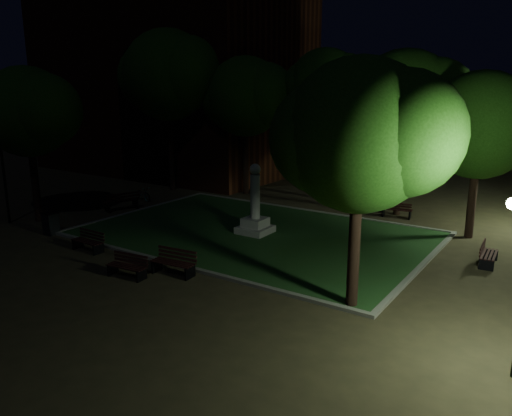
% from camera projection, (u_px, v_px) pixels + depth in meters
% --- Properties ---
extents(ground, '(80.00, 80.00, 0.00)m').
position_uv_depth(ground, '(229.00, 246.00, 21.31)').
color(ground, '#3D3521').
extents(lawn, '(15.00, 10.00, 0.08)m').
position_uv_depth(lawn, '(255.00, 233.00, 22.91)').
color(lawn, '#234B1E').
rests_on(lawn, ground).
extents(lawn_kerb, '(15.40, 10.40, 0.12)m').
position_uv_depth(lawn_kerb, '(255.00, 233.00, 22.90)').
color(lawn_kerb, slate).
rests_on(lawn_kerb, ground).
extents(monument, '(1.40, 1.40, 3.20)m').
position_uv_depth(monument, '(255.00, 214.00, 22.69)').
color(monument, '#9B978F').
rests_on(monument, lawn).
extents(building_main, '(20.00, 12.00, 15.00)m').
position_uv_depth(building_main, '(172.00, 76.00, 39.23)').
color(building_main, '#421C0F').
rests_on(building_main, ground).
extents(tree_west, '(5.32, 4.35, 7.60)m').
position_uv_depth(tree_west, '(28.00, 112.00, 23.84)').
color(tree_west, black).
rests_on(tree_west, ground).
extents(tree_north_wl, '(5.94, 4.85, 8.42)m').
position_uv_depth(tree_north_wl, '(247.00, 97.00, 30.11)').
color(tree_north_wl, black).
rests_on(tree_north_wl, ground).
extents(tree_north_er, '(6.60, 5.38, 8.47)m').
position_uv_depth(tree_north_er, '(406.00, 103.00, 25.02)').
color(tree_north_er, black).
rests_on(tree_north_er, ground).
extents(tree_ne, '(5.67, 4.63, 7.33)m').
position_uv_depth(tree_ne, '(483.00, 125.00, 21.22)').
color(tree_ne, black).
rests_on(tree_ne, ground).
extents(tree_se, '(5.49, 4.48, 7.51)m').
position_uv_depth(tree_se, '(363.00, 136.00, 14.12)').
color(tree_se, black).
rests_on(tree_se, ground).
extents(tree_nw, '(6.95, 5.67, 10.11)m').
position_uv_depth(tree_nw, '(170.00, 75.00, 30.93)').
color(tree_nw, black).
rests_on(tree_nw, ground).
extents(tree_far_north, '(5.28, 4.31, 8.77)m').
position_uv_depth(tree_far_north, '(327.00, 86.00, 28.57)').
color(tree_far_north, black).
rests_on(tree_far_north, ground).
extents(lamppost_sw, '(1.18, 0.28, 4.68)m').
position_uv_depth(lamppost_sw, '(2.00, 158.00, 24.06)').
color(lamppost_sw, black).
rests_on(lamppost_sw, ground).
extents(lamppost_nw, '(1.18, 0.28, 4.57)m').
position_uv_depth(lamppost_nw, '(177.00, 137.00, 34.54)').
color(lamppost_nw, black).
rests_on(lamppost_nw, ground).
extents(bench_near_left, '(1.56, 0.71, 0.83)m').
position_uv_depth(bench_near_left, '(128.00, 267.00, 17.74)').
color(bench_near_left, black).
rests_on(bench_near_left, ground).
extents(bench_near_right, '(1.73, 0.76, 0.92)m').
position_uv_depth(bench_near_right, '(174.00, 263.00, 17.98)').
color(bench_near_right, black).
rests_on(bench_near_right, ground).
extents(bench_west_near, '(1.52, 0.54, 0.83)m').
position_uv_depth(bench_west_near, '(89.00, 242.00, 20.57)').
color(bench_west_near, black).
rests_on(bench_west_near, ground).
extents(bench_left_side, '(1.18, 1.95, 1.01)m').
position_uv_depth(bench_left_side, '(122.00, 202.00, 27.22)').
color(bench_left_side, black).
rests_on(bench_left_side, ground).
extents(bench_right_side, '(0.62, 1.55, 0.84)m').
position_uv_depth(bench_right_side, '(487.00, 255.00, 18.96)').
color(bench_right_side, black).
rests_on(bench_right_side, ground).
extents(bench_far_side, '(1.60, 0.76, 0.84)m').
position_uv_depth(bench_far_side, '(397.00, 210.00, 25.73)').
color(bench_far_side, black).
rests_on(bench_far_side, ground).
extents(trash_bin, '(0.62, 0.62, 1.05)m').
position_uv_depth(trash_bin, '(51.00, 223.00, 22.80)').
color(trash_bin, black).
rests_on(trash_bin, ground).
extents(bicycle, '(1.58, 0.71, 0.81)m').
position_uv_depth(bicycle, '(142.00, 194.00, 29.54)').
color(bicycle, black).
rests_on(bicycle, ground).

